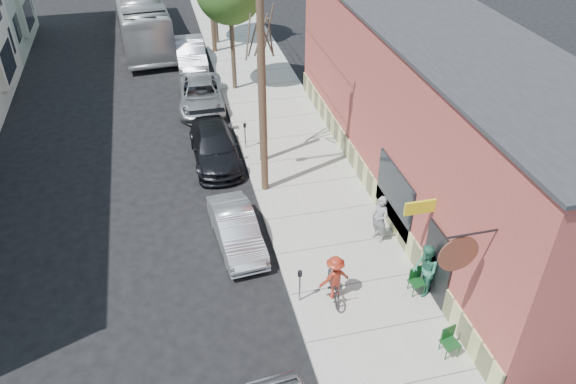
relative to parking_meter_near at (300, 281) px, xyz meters
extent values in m
plane|color=black|center=(-2.25, 0.30, -0.98)|extent=(120.00, 120.00, 0.00)
cube|color=#AAAA9E|center=(2.00, 11.30, -0.91)|extent=(4.50, 58.00, 0.15)
cube|color=#A3433C|center=(6.75, 5.30, 2.27)|extent=(5.00, 20.00, 6.50)
cube|color=#2B2B2D|center=(6.75, 5.30, 5.57)|extent=(5.20, 20.20, 0.12)
cube|color=#C9C77D|center=(4.23, 5.30, -0.43)|extent=(0.10, 20.00, 1.10)
cube|color=black|center=(4.22, -0.70, 0.32)|extent=(0.10, 1.60, 2.60)
cube|color=black|center=(4.22, 2.80, 0.62)|extent=(0.08, 3.00, 2.20)
cylinder|color=brown|center=(3.30, -2.90, 2.92)|extent=(1.10, 0.06, 1.10)
cube|color=gold|center=(3.75, 0.10, 2.12)|extent=(1.00, 0.08, 0.45)
cylinder|color=slate|center=(0.00, 0.00, -0.28)|extent=(0.06, 0.06, 1.10)
cylinder|color=black|center=(0.00, 0.00, 0.32)|extent=(0.14, 0.14, 0.18)
cylinder|color=slate|center=(0.00, 9.77, -0.28)|extent=(0.06, 0.06, 1.10)
cylinder|color=black|center=(0.00, 9.77, 0.32)|extent=(0.14, 0.14, 0.18)
cylinder|color=#503A28|center=(0.20, 6.37, 4.17)|extent=(0.28, 0.28, 10.00)
cylinder|color=#44392C|center=(0.55, 8.55, 1.67)|extent=(0.24, 0.24, 5.01)
cylinder|color=#44392C|center=(0.55, 16.26, 1.64)|extent=(0.24, 0.24, 4.94)
cylinder|color=#44392C|center=(0.55, 23.48, 1.67)|extent=(0.24, 0.24, 5.01)
imported|color=gray|center=(3.51, 2.26, 0.08)|extent=(0.68, 0.79, 1.83)
imported|color=#2E7358|center=(3.91, -0.57, 0.11)|extent=(0.84, 1.01, 1.88)
imported|color=maroon|center=(1.11, -0.07, -0.04)|extent=(1.12, 0.76, 1.59)
imported|color=black|center=(1.11, -0.07, -0.39)|extent=(0.77, 1.75, 0.89)
imported|color=#B2B6BB|center=(-1.45, 3.36, -0.33)|extent=(1.71, 4.07, 1.31)
imported|color=black|center=(-1.45, 9.27, -0.29)|extent=(1.98, 4.81, 1.39)
imported|color=#93979A|center=(-1.45, 14.61, -0.30)|extent=(2.60, 5.04, 1.36)
imported|color=#B4B5BD|center=(-1.45, 20.30, -0.20)|extent=(1.67, 4.76, 1.57)
imported|color=silver|center=(-4.10, 25.46, 0.70)|extent=(3.65, 12.25, 3.37)
camera|label=1|loc=(-3.31, -12.15, 12.26)|focal=35.00mm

